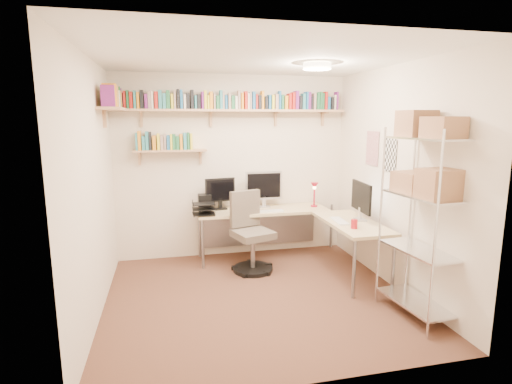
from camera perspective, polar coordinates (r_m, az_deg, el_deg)
ground at (r=4.50m, az=0.17°, el=-14.74°), size 3.20×3.20×0.00m
room_shell at (r=4.09m, az=0.25°, el=5.33°), size 3.24×3.04×2.52m
wall_shelves at (r=5.28m, az=-7.74°, el=11.58°), size 3.12×1.09×0.80m
corner_desk at (r=5.28m, az=2.88°, el=-3.04°), size 2.13×1.79×1.20m
office_chair at (r=5.10m, az=-0.77°, el=-6.54°), size 0.56×0.57×1.01m
wire_rack at (r=4.00m, az=23.06°, el=2.35°), size 0.46×0.82×1.99m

